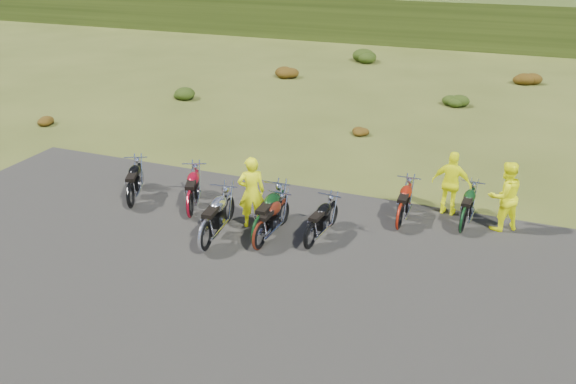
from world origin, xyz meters
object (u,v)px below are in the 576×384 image
at_px(motorcycle_0, 132,208).
at_px(person_middle, 252,193).
at_px(motorcycle_3, 206,251).
at_px(motorcycle_7, 461,233).

xyz_separation_m(motorcycle_0, person_middle, (3.50, 0.24, 0.93)).
distance_m(motorcycle_3, motorcycle_7, 6.31).
distance_m(motorcycle_0, person_middle, 3.63).
xyz_separation_m(motorcycle_0, motorcycle_3, (3.00, -1.29, 0.00)).
relative_size(motorcycle_7, person_middle, 1.01).
relative_size(motorcycle_3, person_middle, 1.19).
bearing_deg(motorcycle_0, motorcycle_7, -102.53).
relative_size(motorcycle_0, person_middle, 1.08).
bearing_deg(motorcycle_7, motorcycle_0, 106.49).
xyz_separation_m(motorcycle_3, motorcycle_7, (5.51, 3.08, 0.00)).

